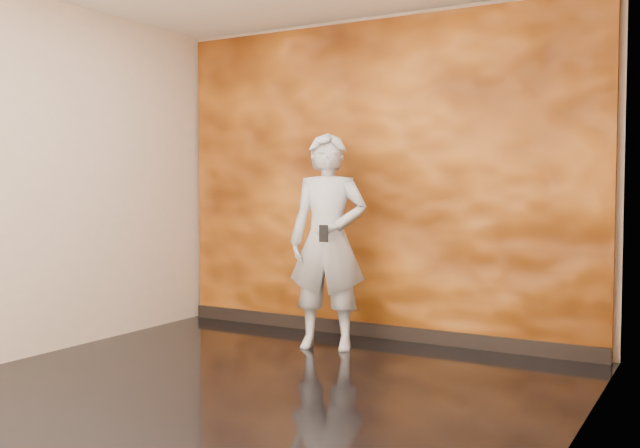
{
  "coord_description": "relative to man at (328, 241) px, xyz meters",
  "views": [
    {
      "loc": [
        2.67,
        -3.68,
        1.32
      ],
      "look_at": [
        -0.07,
        1.1,
        1.03
      ],
      "focal_mm": 40.0,
      "sensor_mm": 36.0,
      "label": 1
    }
  ],
  "objects": [
    {
      "name": "room",
      "position": [
        0.15,
        -1.36,
        0.52
      ],
      "size": [
        4.02,
        4.02,
        2.81
      ],
      "color": "black",
      "rests_on": "ground"
    },
    {
      "name": "feature_wall",
      "position": [
        0.15,
        0.6,
        0.51
      ],
      "size": [
        3.9,
        0.06,
        2.75
      ],
      "primitive_type": "cube",
      "color": "orange",
      "rests_on": "ground"
    },
    {
      "name": "baseboard",
      "position": [
        0.15,
        0.56,
        -0.81
      ],
      "size": [
        3.9,
        0.04,
        0.12
      ],
      "primitive_type": "cube",
      "color": "black",
      "rests_on": "ground"
    },
    {
      "name": "man",
      "position": [
        0.0,
        0.0,
        0.0
      ],
      "size": [
        0.73,
        0.58,
        1.75
      ],
      "primitive_type": "imported",
      "rotation": [
        0.0,
        0.0,
        0.28
      ],
      "color": "#9599A3",
      "rests_on": "ground"
    },
    {
      "name": "phone",
      "position": [
        0.09,
        -0.24,
        0.08
      ],
      "size": [
        0.07,
        0.03,
        0.13
      ],
      "primitive_type": "cube",
      "rotation": [
        0.0,
        0.0,
        0.21
      ],
      "color": "black",
      "rests_on": "man"
    }
  ]
}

